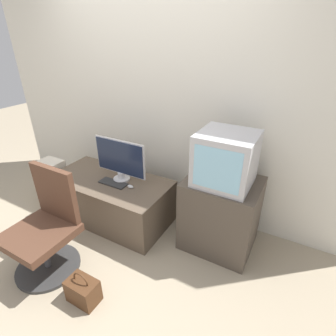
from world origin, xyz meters
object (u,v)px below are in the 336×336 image
(mouse, at_px, (130,187))
(office_chair, at_px, (46,231))
(crt_tv, at_px, (226,159))
(keyboard, at_px, (113,183))
(cardboard_box_lower, at_px, (56,191))
(main_monitor, at_px, (120,160))
(handbag, at_px, (83,291))

(mouse, relative_size, office_chair, 0.07)
(mouse, bearing_deg, crt_tv, 11.07)
(keyboard, relative_size, cardboard_box_lower, 0.92)
(cardboard_box_lower, bearing_deg, main_monitor, 7.92)
(mouse, xyz_separation_m, crt_tv, (0.89, 0.17, 0.44))
(handbag, bearing_deg, main_monitor, 110.36)
(keyboard, xyz_separation_m, office_chair, (-0.11, -0.76, -0.11))
(keyboard, bearing_deg, crt_tv, 9.87)
(main_monitor, distance_m, keyboard, 0.26)
(crt_tv, distance_m, cardboard_box_lower, 2.21)
(main_monitor, relative_size, mouse, 8.83)
(main_monitor, height_order, cardboard_box_lower, main_monitor)
(cardboard_box_lower, xyz_separation_m, handbag, (1.34, -0.88, 0.00))
(main_monitor, distance_m, cardboard_box_lower, 1.15)
(cardboard_box_lower, height_order, handbag, handbag)
(keyboard, relative_size, crt_tv, 0.65)
(main_monitor, xyz_separation_m, office_chair, (-0.14, -0.87, -0.34))
(keyboard, distance_m, office_chair, 0.77)
(main_monitor, bearing_deg, crt_tv, 4.07)
(handbag, bearing_deg, mouse, 101.80)
(mouse, xyz_separation_m, cardboard_box_lower, (-1.15, -0.04, -0.40))
(office_chair, distance_m, handbag, 0.60)
(keyboard, height_order, cardboard_box_lower, keyboard)
(main_monitor, xyz_separation_m, keyboard, (-0.02, -0.11, -0.23))
(handbag, bearing_deg, crt_tv, 57.40)
(crt_tv, bearing_deg, keyboard, -170.13)
(main_monitor, relative_size, crt_tv, 1.29)
(mouse, xyz_separation_m, office_chair, (-0.32, -0.77, -0.12))
(keyboard, bearing_deg, handbag, -65.99)
(mouse, height_order, cardboard_box_lower, mouse)
(mouse, bearing_deg, cardboard_box_lower, -178.16)
(office_chair, bearing_deg, mouse, 67.46)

